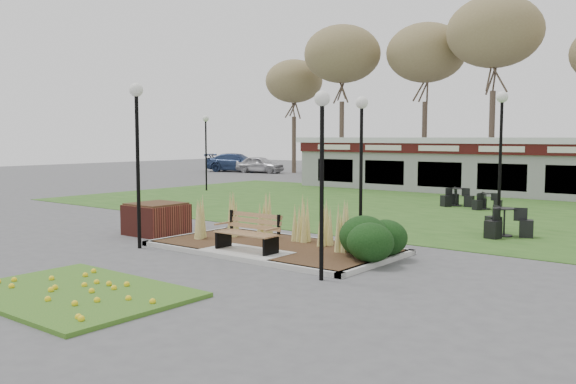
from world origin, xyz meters
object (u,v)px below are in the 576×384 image
Objects in this scene: brick_planter at (156,219)px; car_blue at (237,163)px; car_black at (338,168)px; car_silver at (260,164)px; lamp_post_far_right at (501,129)px; bistro_set_b at (504,227)px; lamp_post_near_left at (322,143)px; bistro_set_c at (456,200)px; bistro_set_a at (486,204)px; lamp_post_mid_left at (137,128)px; food_pavilion at (512,166)px; lamp_post_far_left at (206,136)px; lamp_post_near_right at (361,137)px; park_bench at (249,232)px.

car_blue is at bearing 128.60° from brick_planter.
car_blue is at bearing 72.67° from car_black.
car_black is (7.67, 0.00, -0.07)m from car_silver.
lamp_post_far_right reaches higher than bistro_set_b.
car_silver is (-26.65, 20.02, 0.39)m from bistro_set_b.
car_blue is at bearing 135.27° from lamp_post_near_left.
brick_planter is 1.06× the size of bistro_set_c.
bistro_set_c is (-1.41, 0.43, 0.03)m from bistro_set_a.
lamp_post_mid_left is 34.17m from car_silver.
food_pavilion reaches higher than bistro_set_c.
bistro_set_a is at bearing -147.77° from car_black.
lamp_post_mid_left is at bearing -50.16° from lamp_post_far_left.
brick_planter reaches higher than bistro_set_b.
brick_planter is 0.35× the size of lamp_post_mid_left.
lamp_post_near_left is 3.17× the size of bistro_set_a.
lamp_post_far_right reaches higher than lamp_post_far_left.
car_silver reaches higher than bistro_set_b.
lamp_post_far_right is (0.41, 9.30, 0.37)m from lamp_post_near_left.
car_blue is at bearing 138.17° from lamp_post_near_right.
bistro_set_c is 0.38× the size of car_black.
lamp_post_mid_left reaches higher than car_silver.
car_silver is at bearing 135.31° from lamp_post_near_right.
lamp_post_near_right reaches higher than bistro_set_b.
bistro_set_b is (2.64, 3.73, -2.62)m from lamp_post_near_right.
bistro_set_b is at bearing -144.44° from car_blue.
bistro_set_b is at bearing -65.63° from bistro_set_a.
lamp_post_near_left reaches higher than car_blue.
lamp_post_near_right is 2.60× the size of bistro_set_b.
food_pavilion is 4.61× the size of car_blue.
food_pavilion is at bearing 107.17° from bistro_set_b.
food_pavilion is at bearing 106.16° from lamp_post_far_right.
park_bench is at bearing -88.99° from bistro_set_c.
lamp_post_far_right is at bearing 69.70° from lamp_post_near_right.
bistro_set_a is (1.18, 12.99, -0.35)m from park_bench.
car_black is (-0.97, 14.53, -2.37)m from lamp_post_far_left.
park_bench is at bearing -114.67° from lamp_post_near_right.
lamp_post_near_right is 35.68m from car_blue.
lamp_post_far_left is 0.77× the size of car_blue.
food_pavilion is 17.36× the size of bistro_set_c.
bistro_set_b is 27.59m from car_black.
lamp_post_near_left is 21.49m from lamp_post_far_left.
lamp_post_mid_left reaches higher than lamp_post_near_left.
lamp_post_near_right is 5.61m from lamp_post_far_right.
lamp_post_mid_left is 14.91m from bistro_set_a.
bistro_set_b is (2.84, -6.26, 0.06)m from bistro_set_a.
brick_planter is 0.37× the size of lamp_post_far_left.
bistro_set_a is 27.51m from car_silver.
brick_planter is 0.06× the size of food_pavilion.
lamp_post_far_left reaches higher than car_black.
lamp_post_far_right is at bearing -12.90° from lamp_post_far_left.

